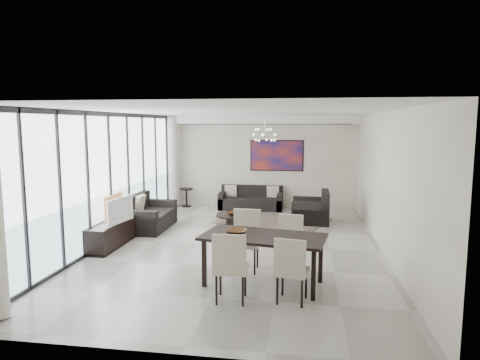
% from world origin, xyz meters
% --- Properties ---
extents(room_shell, '(6.00, 9.00, 2.90)m').
position_xyz_m(room_shell, '(0.46, 0.00, 1.45)').
color(room_shell, '#A8A39B').
rests_on(room_shell, ground).
extents(window_wall, '(0.37, 8.95, 2.90)m').
position_xyz_m(window_wall, '(-2.86, 0.00, 1.47)').
color(window_wall, white).
rests_on(window_wall, floor).
extents(soffit, '(5.98, 0.40, 0.26)m').
position_xyz_m(soffit, '(0.00, 4.30, 2.77)').
color(soffit, white).
rests_on(soffit, room_shell).
extents(painting, '(1.68, 0.04, 0.98)m').
position_xyz_m(painting, '(0.50, 4.47, 1.65)').
color(painting, '#AD2D18').
rests_on(painting, room_shell).
extents(chandelier, '(0.66, 0.66, 0.71)m').
position_xyz_m(chandelier, '(0.30, 2.50, 2.35)').
color(chandelier, silver).
rests_on(chandelier, room_shell).
extents(rug, '(3.30, 2.92, 0.01)m').
position_xyz_m(rug, '(0.55, 2.51, 0.01)').
color(rug, black).
rests_on(rug, floor).
extents(coffee_table, '(0.92, 0.92, 0.32)m').
position_xyz_m(coffee_table, '(-0.42, 1.69, 0.18)').
color(coffee_table, black).
rests_on(coffee_table, floor).
extents(bowl_coffee, '(0.30, 0.30, 0.08)m').
position_xyz_m(bowl_coffee, '(-0.44, 1.65, 0.36)').
color(bowl_coffee, brown).
rests_on(bowl_coffee, coffee_table).
extents(sofa_main, '(1.96, 0.80, 0.71)m').
position_xyz_m(sofa_main, '(-0.26, 4.06, 0.24)').
color(sofa_main, black).
rests_on(sofa_main, floor).
extents(loveseat, '(0.95, 1.69, 0.85)m').
position_xyz_m(loveseat, '(-2.55, 1.18, 0.29)').
color(loveseat, black).
rests_on(loveseat, floor).
extents(armchair, '(0.99, 1.04, 0.86)m').
position_xyz_m(armchair, '(1.59, 2.48, 0.30)').
color(armchair, black).
rests_on(armchair, floor).
extents(side_table, '(0.43, 0.43, 0.59)m').
position_xyz_m(side_table, '(-2.36, 4.15, 0.40)').
color(side_table, black).
rests_on(side_table, floor).
extents(tv_console, '(0.48, 1.72, 0.54)m').
position_xyz_m(tv_console, '(-2.76, -0.42, 0.27)').
color(tv_console, black).
rests_on(tv_console, floor).
extents(television, '(0.26, 0.96, 0.55)m').
position_xyz_m(television, '(-2.60, -0.50, 0.81)').
color(television, gray).
rests_on(television, tv_console).
extents(dining_table, '(2.13, 1.32, 0.83)m').
position_xyz_m(dining_table, '(0.72, -2.19, 0.75)').
color(dining_table, black).
rests_on(dining_table, floor).
extents(dining_chair_sw, '(0.51, 0.51, 1.07)m').
position_xyz_m(dining_chair_sw, '(0.31, -3.01, 0.62)').
color(dining_chair_sw, beige).
rests_on(dining_chair_sw, floor).
extents(dining_chair_se, '(0.53, 0.53, 1.01)m').
position_xyz_m(dining_chair_se, '(1.20, -2.90, 0.58)').
color(dining_chair_se, beige).
rests_on(dining_chair_se, floor).
extents(dining_chair_nw, '(0.51, 0.51, 1.09)m').
position_xyz_m(dining_chair_nw, '(0.34, -1.46, 0.63)').
color(dining_chair_nw, beige).
rests_on(dining_chair_nw, floor).
extents(dining_chair_ne, '(0.53, 0.53, 1.00)m').
position_xyz_m(dining_chair_ne, '(1.11, -1.38, 0.58)').
color(dining_chair_ne, beige).
rests_on(dining_chair_ne, floor).
extents(bowl_dining, '(0.41, 0.41, 0.09)m').
position_xyz_m(bowl_dining, '(0.28, -2.20, 0.87)').
color(bowl_dining, brown).
rests_on(bowl_dining, dining_table).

